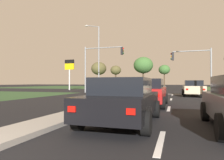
# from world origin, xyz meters

# --- Properties ---
(ground_plane) EXTENTS (200.00, 200.00, 0.00)m
(ground_plane) POSITION_xyz_m (0.00, 30.00, 0.00)
(ground_plane) COLOR black
(grass_verge_far_left) EXTENTS (35.00, 35.00, 0.01)m
(grass_verge_far_left) POSITION_xyz_m (-25.50, 54.50, 0.00)
(grass_verge_far_left) COLOR #2D4C28
(grass_verge_far_left) RESTS_ON ground
(median_island_near) EXTENTS (1.20, 22.00, 0.14)m
(median_island_near) POSITION_xyz_m (0.00, 11.00, 0.07)
(median_island_near) COLOR gray
(median_island_near) RESTS_ON ground
(median_island_far) EXTENTS (1.20, 36.00, 0.14)m
(median_island_far) POSITION_xyz_m (0.00, 55.00, 0.07)
(median_island_far) COLOR #ADA89E
(median_island_far) RESTS_ON ground
(lane_dash_near) EXTENTS (0.14, 2.00, 0.01)m
(lane_dash_near) POSITION_xyz_m (3.50, 3.51, 0.01)
(lane_dash_near) COLOR silver
(lane_dash_near) RESTS_ON ground
(lane_dash_second) EXTENTS (0.14, 2.00, 0.01)m
(lane_dash_second) POSITION_xyz_m (3.50, 9.51, 0.01)
(lane_dash_second) COLOR silver
(lane_dash_second) RESTS_ON ground
(lane_dash_third) EXTENTS (0.14, 2.00, 0.01)m
(lane_dash_third) POSITION_xyz_m (3.50, 15.51, 0.01)
(lane_dash_third) COLOR silver
(lane_dash_third) RESTS_ON ground
(lane_dash_fourth) EXTENTS (0.14, 2.00, 0.01)m
(lane_dash_fourth) POSITION_xyz_m (3.50, 21.51, 0.01)
(lane_dash_fourth) COLOR silver
(lane_dash_fourth) RESTS_ON ground
(stop_bar_near) EXTENTS (6.40, 0.50, 0.01)m
(stop_bar_near) POSITION_xyz_m (3.80, 23.00, 0.01)
(stop_bar_near) COLOR silver
(stop_bar_near) RESTS_ON ground
(crosswalk_bar_near) EXTENTS (0.70, 2.80, 0.01)m
(crosswalk_bar_near) POSITION_xyz_m (-6.40, 24.80, 0.01)
(crosswalk_bar_near) COLOR silver
(crosswalk_bar_near) RESTS_ON ground
(crosswalk_bar_second) EXTENTS (0.70, 2.80, 0.01)m
(crosswalk_bar_second) POSITION_xyz_m (-5.25, 24.80, 0.01)
(crosswalk_bar_second) COLOR silver
(crosswalk_bar_second) RESTS_ON ground
(crosswalk_bar_third) EXTENTS (0.70, 2.80, 0.01)m
(crosswalk_bar_third) POSITION_xyz_m (-4.10, 24.80, 0.01)
(crosswalk_bar_third) COLOR silver
(crosswalk_bar_third) RESTS_ON ground
(crosswalk_bar_fourth) EXTENTS (0.70, 2.80, 0.01)m
(crosswalk_bar_fourth) POSITION_xyz_m (-2.95, 24.80, 0.01)
(crosswalk_bar_fourth) COLOR silver
(crosswalk_bar_fourth) RESTS_ON ground
(crosswalk_bar_fifth) EXTENTS (0.70, 2.80, 0.01)m
(crosswalk_bar_fifth) POSITION_xyz_m (-1.80, 24.80, 0.01)
(crosswalk_bar_fifth) COLOR silver
(crosswalk_bar_fifth) RESTS_ON ground
(crosswalk_bar_sixth) EXTENTS (0.70, 2.80, 0.01)m
(crosswalk_bar_sixth) POSITION_xyz_m (-0.65, 24.80, 0.01)
(crosswalk_bar_sixth) COLOR silver
(crosswalk_bar_sixth) RESTS_ON ground
(crosswalk_bar_seventh) EXTENTS (0.70, 2.80, 0.01)m
(crosswalk_bar_seventh) POSITION_xyz_m (0.50, 24.80, 0.01)
(crosswalk_bar_seventh) COLOR silver
(crosswalk_bar_seventh) RESTS_ON ground
(car_black_third) EXTENTS (2.08, 4.34, 1.47)m
(car_black_third) POSITION_xyz_m (2.20, 5.28, 0.76)
(car_black_third) COLOR black
(car_black_third) RESTS_ON ground
(car_beige_fourth) EXTENTS (2.03, 4.62, 1.54)m
(car_beige_fourth) POSITION_xyz_m (5.50, 20.18, 0.79)
(car_beige_fourth) COLOR #BCAD8E
(car_beige_fourth) RESTS_ON ground
(car_red_fifth) EXTENTS (2.03, 4.62, 1.53)m
(car_red_fifth) POSITION_xyz_m (2.33, 10.60, 0.79)
(car_red_fifth) COLOR #A31919
(car_red_fifth) RESTS_ON ground
(car_teal_sixth) EXTENTS (4.25, 2.02, 1.51)m
(car_teal_sixth) POSITION_xyz_m (-5.84, 29.82, 0.77)
(car_teal_sixth) COLOR #19565B
(car_teal_sixth) RESTS_ON ground
(car_white_seventh) EXTENTS (2.08, 4.30, 1.60)m
(car_white_seventh) POSITION_xyz_m (-2.31, 59.45, 0.82)
(car_white_seventh) COLOR silver
(car_white_seventh) RESTS_ON ground
(traffic_signal_near_left) EXTENTS (5.38, 0.32, 6.09)m
(traffic_signal_near_left) POSITION_xyz_m (-5.71, 23.40, 4.22)
(traffic_signal_near_left) COLOR gray
(traffic_signal_near_left) RESTS_ON ground
(traffic_signal_near_right) EXTENTS (4.40, 0.32, 5.17)m
(traffic_signal_near_right) POSITION_xyz_m (5.96, 23.40, 3.56)
(traffic_signal_near_right) COLOR gray
(traffic_signal_near_right) RESTS_ON ground
(street_lamp_second) EXTENTS (1.94, 1.77, 10.67)m
(street_lamp_second) POSITION_xyz_m (-8.41, 29.96, 5.91)
(street_lamp_second) COLOR gray
(street_lamp_second) RESTS_ON ground
(pedestrian_at_median) EXTENTS (0.34, 0.34, 1.74)m
(pedestrian_at_median) POSITION_xyz_m (0.19, 40.33, 1.19)
(pedestrian_at_median) COLOR #4C4C4C
(pedestrian_at_median) RESTS_ON median_island_far
(fuel_price_totem) EXTENTS (1.80, 0.24, 5.49)m
(fuel_price_totem) POSITION_xyz_m (-14.51, 31.48, 4.00)
(fuel_price_totem) COLOR silver
(fuel_price_totem) RESTS_ON ground
(treeline_near) EXTENTS (4.91, 4.91, 8.00)m
(treeline_near) POSITION_xyz_m (-19.86, 59.97, 5.89)
(treeline_near) COLOR #423323
(treeline_near) RESTS_ON ground
(treeline_second) EXTENTS (3.31, 3.31, 6.62)m
(treeline_second) POSITION_xyz_m (-13.81, 58.89, 5.13)
(treeline_second) COLOR #423323
(treeline_second) RESTS_ON ground
(treeline_third) EXTENTS (5.57, 5.57, 8.73)m
(treeline_third) POSITION_xyz_m (-4.99, 57.08, 6.34)
(treeline_third) COLOR #423323
(treeline_third) RESTS_ON ground
(treeline_fourth) EXTENTS (3.25, 3.25, 6.49)m
(treeline_fourth) POSITION_xyz_m (0.78, 59.24, 5.06)
(treeline_fourth) COLOR #423323
(treeline_fourth) RESTS_ON ground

